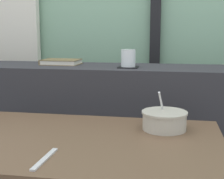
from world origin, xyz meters
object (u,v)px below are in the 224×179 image
Objects in this scene: breakfast_table at (81,172)px; soup_bowl at (164,120)px; closed_book at (61,62)px; juice_glass at (128,59)px; fork_utensil at (45,159)px; coaster_square at (128,67)px.

breakfast_table is 0.37m from soup_bowl.
soup_bowl is (0.59, -0.52, -0.17)m from closed_book.
juice_glass reaches higher than breakfast_table.
juice_glass is 0.51m from soup_bowl.
fork_utensil is (0.24, -0.89, -0.20)m from closed_book.
closed_book is (-0.39, 0.10, 0.01)m from coaster_square.
juice_glass is 0.50× the size of soup_bowl.
coaster_square is at bearing -13.76° from closed_book.
juice_glass is (0.09, 0.59, 0.36)m from breakfast_table.
soup_bowl is (0.20, -0.43, -0.15)m from coaster_square.
breakfast_table is at bearing -98.95° from juice_glass.
juice_glass reaches higher than closed_book.
closed_book reaches higher than breakfast_table.
breakfast_table is 5.89× the size of fork_utensil.
juice_glass is at bearing 81.05° from breakfast_table.
breakfast_table is at bearing -98.95° from coaster_square.
juice_glass reaches higher than coaster_square.
breakfast_table is at bearing 77.52° from fork_utensil.
closed_book reaches higher than coaster_square.
closed_book is at bearing 107.46° from fork_utensil.
coaster_square is 0.47× the size of closed_book.
closed_book is 1.21× the size of soup_bowl.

